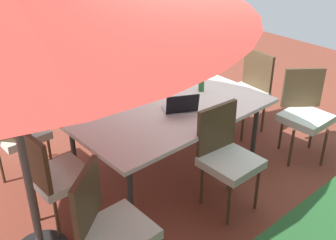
{
  "coord_description": "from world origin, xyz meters",
  "views": [
    {
      "loc": [
        2.46,
        2.77,
        2.59
      ],
      "look_at": [
        0.0,
        0.0,
        0.59
      ],
      "focal_mm": 44.32,
      "sensor_mm": 36.0,
      "label": 1
    }
  ],
  "objects_px": {
    "cup": "(201,86)",
    "chair_east": "(53,173)",
    "chair_north": "(227,154)",
    "chair_southwest": "(199,69)",
    "laptop": "(181,107)",
    "chair_west": "(248,89)",
    "chair_southeast": "(17,132)",
    "dining_table": "(168,111)",
    "chair_south": "(122,99)",
    "chair_northwest": "(305,110)",
    "chair_northeast": "(109,224)"
  },
  "relations": [
    {
      "from": "chair_east",
      "to": "chair_southeast",
      "type": "distance_m",
      "value": 0.87
    },
    {
      "from": "chair_northwest",
      "to": "chair_east",
      "type": "height_order",
      "value": "same"
    },
    {
      "from": "chair_northeast",
      "to": "chair_southwest",
      "type": "distance_m",
      "value": 3.09
    },
    {
      "from": "chair_west",
      "to": "chair_southeast",
      "type": "xyz_separation_m",
      "value": [
        2.52,
        -0.85,
        0.0
      ]
    },
    {
      "from": "chair_northwest",
      "to": "chair_west",
      "type": "distance_m",
      "value": 0.77
    },
    {
      "from": "chair_north",
      "to": "cup",
      "type": "bearing_deg",
      "value": 63.07
    },
    {
      "from": "chair_east",
      "to": "dining_table",
      "type": "bearing_deg",
      "value": -92.77
    },
    {
      "from": "chair_east",
      "to": "chair_southeast",
      "type": "xyz_separation_m",
      "value": [
        -0.07,
        -0.87,
        0.0
      ]
    },
    {
      "from": "chair_west",
      "to": "chair_south",
      "type": "bearing_deg",
      "value": -116.02
    },
    {
      "from": "chair_southwest",
      "to": "chair_south",
      "type": "bearing_deg",
      "value": -35.36
    },
    {
      "from": "chair_west",
      "to": "laptop",
      "type": "xyz_separation_m",
      "value": [
        1.28,
        0.17,
        0.23
      ]
    },
    {
      "from": "dining_table",
      "to": "chair_south",
      "type": "relative_size",
      "value": 2.03
    },
    {
      "from": "chair_northwest",
      "to": "chair_north",
      "type": "height_order",
      "value": "same"
    },
    {
      "from": "chair_south",
      "to": "cup",
      "type": "distance_m",
      "value": 0.94
    },
    {
      "from": "chair_south",
      "to": "cup",
      "type": "height_order",
      "value": "chair_south"
    },
    {
      "from": "chair_northwest",
      "to": "cup",
      "type": "bearing_deg",
      "value": 171.61
    },
    {
      "from": "chair_northeast",
      "to": "chair_east",
      "type": "bearing_deg",
      "value": 52.51
    },
    {
      "from": "chair_north",
      "to": "dining_table",
      "type": "bearing_deg",
      "value": 95.97
    },
    {
      "from": "laptop",
      "to": "cup",
      "type": "xyz_separation_m",
      "value": [
        -0.51,
        -0.22,
        0.01
      ]
    },
    {
      "from": "chair_southeast",
      "to": "laptop",
      "type": "height_order",
      "value": "chair_southeast"
    },
    {
      "from": "cup",
      "to": "chair_northwest",
      "type": "bearing_deg",
      "value": 133.2
    },
    {
      "from": "cup",
      "to": "dining_table",
      "type": "bearing_deg",
      "value": 6.13
    },
    {
      "from": "chair_northwest",
      "to": "chair_south",
      "type": "xyz_separation_m",
      "value": [
        1.32,
        -1.54,
        0.0
      ]
    },
    {
      "from": "chair_east",
      "to": "chair_south",
      "type": "relative_size",
      "value": 1.0
    },
    {
      "from": "chair_northeast",
      "to": "cup",
      "type": "height_order",
      "value": "chair_northeast"
    },
    {
      "from": "chair_north",
      "to": "chair_southeast",
      "type": "bearing_deg",
      "value": 131.92
    },
    {
      "from": "chair_southwest",
      "to": "cup",
      "type": "xyz_separation_m",
      "value": [
        0.78,
        0.79,
        0.25
      ]
    },
    {
      "from": "chair_northeast",
      "to": "chair_southeast",
      "type": "relative_size",
      "value": 1.0
    },
    {
      "from": "dining_table",
      "to": "chair_northwest",
      "type": "xyz_separation_m",
      "value": [
        -1.3,
        0.76,
        -0.14
      ]
    },
    {
      "from": "dining_table",
      "to": "chair_south",
      "type": "height_order",
      "value": "chair_south"
    },
    {
      "from": "chair_west",
      "to": "chair_northeast",
      "type": "bearing_deg",
      "value": -67.64
    },
    {
      "from": "chair_northwest",
      "to": "laptop",
      "type": "xyz_separation_m",
      "value": [
        1.28,
        -0.6,
        0.23
      ]
    },
    {
      "from": "chair_northeast",
      "to": "chair_north",
      "type": "relative_size",
      "value": 1.0
    },
    {
      "from": "chair_northeast",
      "to": "chair_east",
      "type": "distance_m",
      "value": 0.82
    },
    {
      "from": "chair_south",
      "to": "chair_southwest",
      "type": "xyz_separation_m",
      "value": [
        -1.32,
        -0.06,
        0.0
      ]
    },
    {
      "from": "chair_north",
      "to": "cup",
      "type": "distance_m",
      "value": 1.01
    },
    {
      "from": "chair_southeast",
      "to": "chair_southwest",
      "type": "bearing_deg",
      "value": -129.12
    },
    {
      "from": "chair_northwest",
      "to": "chair_east",
      "type": "bearing_deg",
      "value": -157.77
    },
    {
      "from": "chair_southwest",
      "to": "laptop",
      "type": "bearing_deg",
      "value": -0.08
    },
    {
      "from": "chair_northwest",
      "to": "laptop",
      "type": "height_order",
      "value": "chair_northwest"
    },
    {
      "from": "cup",
      "to": "chair_east",
      "type": "bearing_deg",
      "value": 2.12
    },
    {
      "from": "chair_north",
      "to": "chair_southwest",
      "type": "xyz_separation_m",
      "value": [
        -1.29,
        -1.62,
        0.0
      ]
    },
    {
      "from": "chair_southwest",
      "to": "laptop",
      "type": "distance_m",
      "value": 1.65
    },
    {
      "from": "chair_southwest",
      "to": "chair_west",
      "type": "bearing_deg",
      "value": 51.52
    },
    {
      "from": "chair_northwest",
      "to": "cup",
      "type": "distance_m",
      "value": 1.15
    },
    {
      "from": "chair_north",
      "to": "cup",
      "type": "relative_size",
      "value": 8.32
    },
    {
      "from": "chair_east",
      "to": "chair_southeast",
      "type": "relative_size",
      "value": 1.0
    },
    {
      "from": "chair_northwest",
      "to": "chair_north",
      "type": "relative_size",
      "value": 1.0
    },
    {
      "from": "chair_southwest",
      "to": "cup",
      "type": "bearing_deg",
      "value": 7.32
    },
    {
      "from": "chair_northwest",
      "to": "chair_north",
      "type": "xyz_separation_m",
      "value": [
        1.28,
        0.01,
        0.0
      ]
    }
  ]
}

